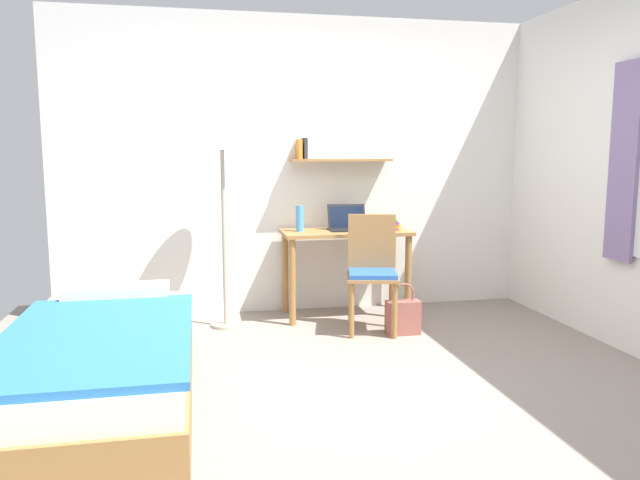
# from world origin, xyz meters

# --- Properties ---
(ground_plane) EXTENTS (5.28, 5.28, 0.00)m
(ground_plane) POSITION_xyz_m (0.00, 0.00, 0.00)
(ground_plane) COLOR gray
(wall_back) EXTENTS (4.40, 0.27, 2.60)m
(wall_back) POSITION_xyz_m (0.00, 2.02, 1.30)
(wall_back) COLOR white
(wall_back) RESTS_ON ground_plane
(bed) EXTENTS (0.98, 1.98, 0.54)m
(bed) POSITION_xyz_m (-1.52, 0.03, 0.24)
(bed) COLOR #9E703D
(bed) RESTS_ON ground_plane
(desk) EXTENTS (1.10, 0.52, 0.75)m
(desk) POSITION_xyz_m (0.27, 1.70, 0.61)
(desk) COLOR #9E703D
(desk) RESTS_ON ground_plane
(desk_chair) EXTENTS (0.48, 0.47, 0.93)m
(desk_chair) POSITION_xyz_m (0.37, 1.22, 0.51)
(desk_chair) COLOR #9E703D
(desk_chair) RESTS_ON ground_plane
(standing_lamp) EXTENTS (0.40, 0.40, 1.66)m
(standing_lamp) POSITION_xyz_m (-0.77, 1.57, 1.47)
(standing_lamp) COLOR #B2A893
(standing_lamp) RESTS_ON ground_plane
(laptop) EXTENTS (0.34, 0.23, 0.22)m
(laptop) POSITION_xyz_m (0.30, 1.74, 0.81)
(laptop) COLOR black
(laptop) RESTS_ON desk
(water_bottle) EXTENTS (0.07, 0.07, 0.22)m
(water_bottle) POSITION_xyz_m (-0.12, 1.72, 0.86)
(water_bottle) COLOR #4C99DB
(water_bottle) RESTS_ON desk
(book_stack) EXTENTS (0.20, 0.25, 0.09)m
(book_stack) POSITION_xyz_m (0.66, 1.73, 0.80)
(book_stack) COLOR #D13D38
(book_stack) RESTS_ON desk
(handbag) EXTENTS (0.27, 0.11, 0.41)m
(handbag) POSITION_xyz_m (0.59, 1.07, 0.15)
(handbag) COLOR #99564C
(handbag) RESTS_ON ground_plane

